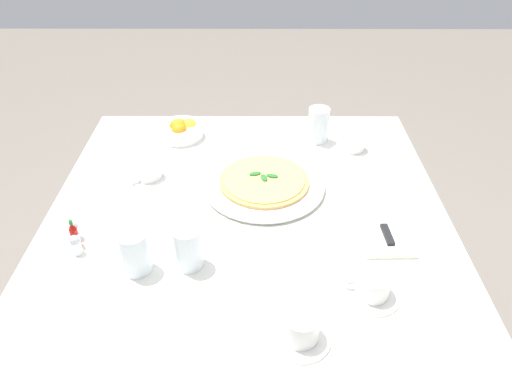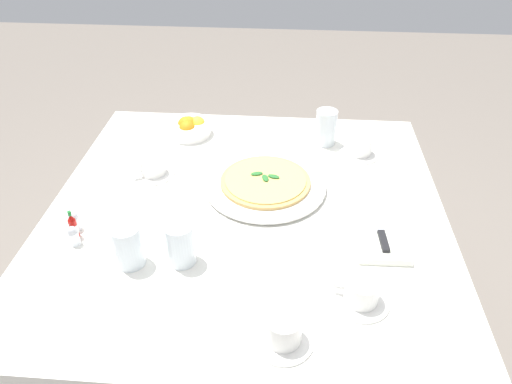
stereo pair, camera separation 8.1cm
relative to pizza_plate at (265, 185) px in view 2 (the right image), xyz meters
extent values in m
plane|color=slate|center=(-0.10, 0.05, -0.77)|extent=(8.00, 8.00, 0.00)
cube|color=white|center=(-0.10, 0.05, -0.02)|extent=(1.10, 1.10, 0.02)
cube|color=white|center=(-0.10, -0.50, -0.17)|extent=(1.10, 0.01, 0.28)
cube|color=white|center=(-0.10, 0.59, -0.17)|extent=(1.10, 0.01, 0.28)
cube|color=white|center=(0.44, 0.05, -0.17)|extent=(0.01, 1.10, 0.28)
cylinder|color=brown|center=(0.36, -0.41, -0.40)|extent=(0.06, 0.06, 0.74)
cylinder|color=brown|center=(0.36, 0.50, -0.40)|extent=(0.06, 0.06, 0.74)
cylinder|color=white|center=(0.00, 0.00, -0.01)|extent=(0.21, 0.21, 0.01)
cylinder|color=white|center=(0.00, 0.00, 0.00)|extent=(0.36, 0.36, 0.01)
cylinder|color=#DBAD60|center=(0.00, 0.00, 0.01)|extent=(0.27, 0.27, 0.01)
cylinder|color=#EAC66B|center=(0.00, 0.00, 0.02)|extent=(0.24, 0.24, 0.00)
ellipsoid|color=#2D7533|center=(0.00, 0.00, 0.02)|extent=(0.04, 0.03, 0.01)
ellipsoid|color=#2D7533|center=(0.01, -0.02, 0.02)|extent=(0.03, 0.04, 0.01)
ellipsoid|color=#2D7533|center=(0.02, 0.03, 0.02)|extent=(0.03, 0.04, 0.01)
cylinder|color=white|center=(0.21, -0.29, -0.01)|extent=(0.13, 0.13, 0.01)
cylinder|color=white|center=(0.21, -0.29, 0.02)|extent=(0.08, 0.08, 0.05)
torus|color=white|center=(0.26, -0.31, 0.02)|extent=(0.04, 0.02, 0.03)
cylinder|color=black|center=(0.21, -0.29, 0.04)|extent=(0.07, 0.07, 0.00)
cylinder|color=white|center=(-0.53, -0.07, -0.01)|extent=(0.13, 0.13, 0.01)
cylinder|color=white|center=(-0.53, -0.07, 0.03)|extent=(0.08, 0.08, 0.06)
torus|color=white|center=(-0.48, -0.07, 0.03)|extent=(0.04, 0.01, 0.03)
cylinder|color=black|center=(-0.53, -0.07, 0.05)|extent=(0.07, 0.07, 0.00)
cylinder|color=white|center=(-0.41, -0.24, -0.01)|extent=(0.13, 0.13, 0.01)
cylinder|color=white|center=(-0.41, -0.24, 0.02)|extent=(0.08, 0.08, 0.06)
torus|color=white|center=(-0.40, -0.19, 0.03)|extent=(0.02, 0.04, 0.03)
cylinder|color=black|center=(-0.41, -0.24, 0.05)|extent=(0.07, 0.07, 0.00)
cylinder|color=white|center=(0.04, 0.35, -0.01)|extent=(0.13, 0.13, 0.01)
cylinder|color=white|center=(0.04, 0.35, 0.02)|extent=(0.08, 0.08, 0.05)
torus|color=white|center=(0.01, 0.39, 0.02)|extent=(0.03, 0.03, 0.03)
cylinder|color=black|center=(0.04, 0.35, 0.04)|extent=(0.07, 0.07, 0.00)
cylinder|color=white|center=(-0.34, 0.31, 0.04)|extent=(0.07, 0.07, 0.11)
cylinder|color=silver|center=(-0.34, 0.31, 0.02)|extent=(0.06, 0.06, 0.06)
cylinder|color=white|center=(-0.32, 0.18, 0.04)|extent=(0.07, 0.07, 0.11)
cylinder|color=silver|center=(-0.32, 0.18, 0.02)|extent=(0.06, 0.06, 0.06)
cylinder|color=white|center=(0.28, -0.18, 0.05)|extent=(0.07, 0.07, 0.12)
cylinder|color=silver|center=(0.28, -0.18, 0.03)|extent=(0.06, 0.06, 0.07)
cube|color=white|center=(-0.19, -0.31, 0.00)|extent=(0.22, 0.13, 0.02)
cube|color=silver|center=(-0.14, -0.30, 0.01)|extent=(0.12, 0.03, 0.01)
cube|color=black|center=(-0.24, -0.31, 0.01)|extent=(0.08, 0.02, 0.01)
cylinder|color=white|center=(0.30, 0.28, 0.01)|extent=(0.15, 0.15, 0.04)
sphere|color=orange|center=(0.30, 0.28, 0.03)|extent=(0.06, 0.06, 0.06)
sphere|color=orange|center=(0.30, 0.29, 0.02)|extent=(0.06, 0.06, 0.06)
sphere|color=orange|center=(0.27, 0.28, 0.03)|extent=(0.06, 0.06, 0.06)
sphere|color=yellow|center=(0.31, 0.26, 0.03)|extent=(0.05, 0.05, 0.05)
cylinder|color=#B7140F|center=(-0.25, 0.48, 0.02)|extent=(0.02, 0.02, 0.05)
cylinder|color=white|center=(-0.25, 0.48, 0.02)|extent=(0.02, 0.02, 0.02)
cone|color=#B7140F|center=(-0.25, 0.48, 0.05)|extent=(0.02, 0.02, 0.02)
cylinder|color=#1E722D|center=(-0.25, 0.48, 0.07)|extent=(0.01, 0.01, 0.01)
cylinder|color=white|center=(-0.23, 0.49, 0.01)|extent=(0.03, 0.03, 0.04)
cylinder|color=white|center=(-0.23, 0.49, 0.00)|extent=(0.02, 0.02, 0.03)
sphere|color=silver|center=(-0.23, 0.49, 0.03)|extent=(0.02, 0.02, 0.02)
cylinder|color=white|center=(-0.28, 0.47, 0.01)|extent=(0.03, 0.03, 0.04)
cylinder|color=#38332D|center=(-0.28, 0.47, 0.00)|extent=(0.02, 0.02, 0.03)
sphere|color=silver|center=(-0.28, 0.47, 0.03)|extent=(0.02, 0.02, 0.02)
camera|label=1|loc=(-1.14, 0.02, 0.81)|focal=33.23mm
camera|label=2|loc=(-1.13, -0.06, 0.81)|focal=33.23mm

